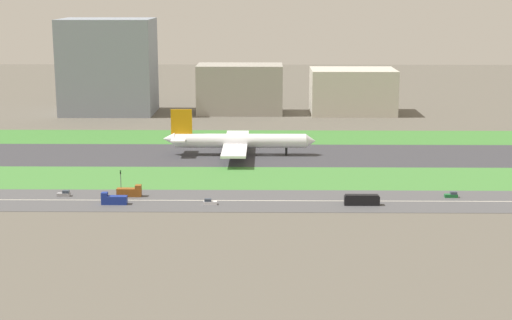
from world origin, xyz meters
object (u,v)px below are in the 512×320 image
(car_1, at_px, (210,202))
(truck_2, at_px, (114,200))
(car_3, at_px, (452,195))
(bus_0, at_px, (362,200))
(traffic_light, at_px, (121,179))
(fuel_tank_west, at_px, (239,91))
(truck_0, at_px, (130,192))
(hangar_building, at_px, (240,89))
(car_0, at_px, (64,194))
(terminal_building, at_px, (108,66))
(airliner, at_px, (236,141))
(office_tower, at_px, (353,91))

(car_1, bearing_deg, truck_2, 0.00)
(car_3, relative_size, bus_0, 0.38)
(traffic_light, bearing_deg, car_3, -3.99)
(fuel_tank_west, bearing_deg, traffic_light, -98.99)
(truck_0, distance_m, bus_0, 78.87)
(truck_2, relative_size, car_1, 1.91)
(hangar_building, bearing_deg, truck_0, -99.92)
(car_0, distance_m, car_3, 132.78)
(traffic_light, xyz_separation_m, fuel_tank_west, (34.64, 219.01, 2.25))
(truck_0, xyz_separation_m, bus_0, (78.24, -10.00, 0.15))
(fuel_tank_west, bearing_deg, hangar_building, -87.79)
(traffic_light, bearing_deg, terminal_building, 102.28)
(truck_0, bearing_deg, car_0, 180.00)
(airliner, xyz_separation_m, car_3, (76.03, -68.00, -5.31))
(truck_0, relative_size, fuel_tank_west, 0.52)
(traffic_light, distance_m, office_tower, 200.98)
(traffic_light, relative_size, fuel_tank_west, 0.44)
(car_1, distance_m, terminal_building, 206.12)
(truck_2, height_order, hangar_building, hangar_building)
(truck_2, bearing_deg, fuel_tank_west, -98.13)
(car_1, distance_m, fuel_tank_west, 237.08)
(airliner, distance_m, hangar_building, 114.28)
(traffic_light, distance_m, terminal_building, 179.47)
(airliner, xyz_separation_m, hangar_building, (-2.25, 114.00, 7.62))
(airliner, distance_m, bus_0, 89.73)
(car_1, distance_m, truck_0, 29.79)
(hangar_building, bearing_deg, car_3, -66.73)
(truck_2, bearing_deg, car_3, -174.98)
(car_0, bearing_deg, terminal_building, 96.19)
(car_0, height_order, office_tower, office_tower)
(truck_0, height_order, fuel_tank_west, fuel_tank_west)
(truck_0, xyz_separation_m, hangar_building, (31.84, 182.00, 12.18))
(car_0, xyz_separation_m, car_3, (132.78, 0.00, 0.00))
(fuel_tank_west, bearing_deg, bus_0, -78.52)
(car_0, xyz_separation_m, bus_0, (100.89, -10.00, 0.90))
(hangar_building, xyz_separation_m, office_tower, (63.85, 0.00, -1.22))
(car_1, relative_size, truck_0, 0.52)
(bus_0, bearing_deg, fuel_tank_west, -78.52)
(car_0, relative_size, truck_2, 0.52)
(car_3, bearing_deg, hangar_building, 113.27)
(fuel_tank_west, bearing_deg, terminal_building, -148.18)
(office_tower, bearing_deg, traffic_light, -119.94)
(truck_0, xyz_separation_m, fuel_tank_west, (30.11, 227.00, 4.87))
(car_0, bearing_deg, car_3, 0.00)
(car_3, distance_m, terminal_building, 238.85)
(car_0, height_order, car_3, same)
(car_1, bearing_deg, traffic_light, -28.90)
(truck_0, bearing_deg, car_3, 0.00)
(airliner, height_order, bus_0, airliner)
(car_3, xyz_separation_m, truck_0, (-110.13, -0.00, 0.75))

